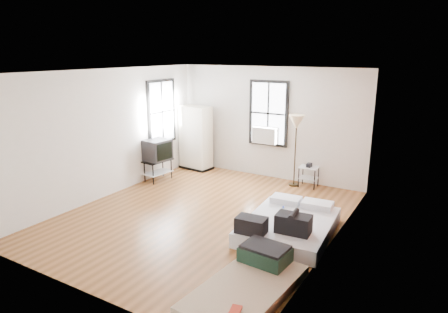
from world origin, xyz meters
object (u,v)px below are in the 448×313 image
Objects in this scene: mattress_bare at (251,281)px; tv_stand at (157,151)px; mattress_main at (288,225)px; wardrobe at (196,138)px; floor_lamp at (296,125)px; side_table at (309,171)px.

mattress_bare is 1.86× the size of tv_stand.
mattress_main is 4.60m from wardrobe.
tv_stand is (-0.21, -1.37, -0.11)m from wardrobe.
floor_lamp is 1.64× the size of tv_stand.
mattress_bare is at bearing -80.67° from side_table.
wardrobe is 3.24m from side_table.
wardrobe reaches higher than side_table.
mattress_bare is (0.19, -1.86, -0.05)m from mattress_main.
mattress_bare is 5.98m from wardrobe.
wardrobe reaches higher than mattress_bare.
side_table is at bearing 7.45° from wardrobe.
mattress_bare is at bearing -88.48° from mattress_main.
floor_lamp is 3.44m from tv_stand.
mattress_main is 3.54× the size of side_table.
side_table is (3.20, 0.07, -0.47)m from wardrobe.
side_table is (-0.74, 4.51, 0.26)m from mattress_bare.
tv_stand is at bearing -157.13° from side_table.
side_table is at bearing 104.01° from mattress_bare.
mattress_main is at bearing -71.05° from floor_lamp.
mattress_bare is 4.76m from floor_lamp.
wardrobe is at bearing 141.07° from mattress_main.
floor_lamp reaches higher than mattress_bare.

